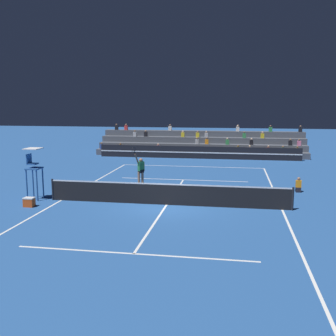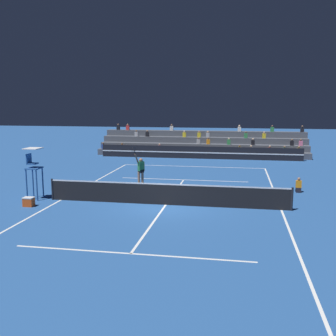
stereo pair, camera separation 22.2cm
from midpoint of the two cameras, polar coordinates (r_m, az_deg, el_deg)
ground_plane at (r=19.38m, az=-0.53°, el=-5.37°), size 120.00×120.00×0.00m
court_lines at (r=19.37m, az=-0.53°, el=-5.35°), size 11.10×23.90×0.01m
tennis_net at (r=19.24m, az=-0.53°, el=-3.80°), size 12.00×0.10×1.10m
sponsor_banner_wall at (r=35.32m, az=4.16°, el=2.27°), size 18.00×0.26×1.10m
bleacher_stand at (r=38.42m, az=4.63°, el=3.27°), size 19.69×3.80×2.83m
umpire_chair at (r=21.34m, az=-19.25°, el=0.20°), size 0.76×0.84×2.67m
ball_kid_courtside at (r=23.19m, az=18.14°, el=-2.52°), size 0.30×0.36×0.84m
tennis_player at (r=23.38m, az=-4.27°, el=-0.34°), size 0.68×0.90×2.47m
tennis_ball at (r=23.58m, az=9.79°, el=-2.73°), size 0.07×0.07×0.07m
equipment_cooler at (r=20.18m, az=-19.80°, el=-4.67°), size 0.50×0.38×0.45m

